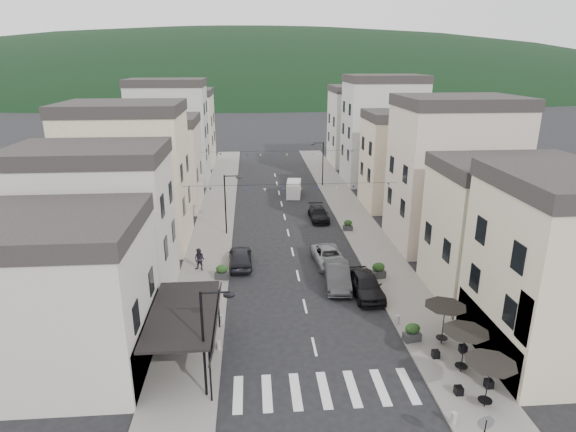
% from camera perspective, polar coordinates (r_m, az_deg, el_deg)
% --- Properties ---
extents(ground, '(700.00, 700.00, 0.00)m').
position_cam_1_polar(ground, '(25.33, 5.05, -22.64)').
color(ground, black).
rests_on(ground, ground).
extents(sidewalk_left, '(4.00, 76.00, 0.12)m').
position_cam_1_polar(sidewalk_left, '(53.61, -8.51, 0.08)').
color(sidewalk_left, slate).
rests_on(sidewalk_left, ground).
extents(sidewalk_right, '(4.00, 76.00, 0.12)m').
position_cam_1_polar(sidewalk_right, '(54.59, 7.39, 0.46)').
color(sidewalk_right, slate).
rests_on(sidewalk_right, ground).
extents(hill_backdrop, '(640.00, 360.00, 70.00)m').
position_cam_1_polar(hill_backdrop, '(319.31, -4.00, 15.16)').
color(hill_backdrop, black).
rests_on(hill_backdrop, ground).
extents(boutique_building, '(12.00, 8.00, 8.00)m').
position_cam_1_polar(boutique_building, '(29.48, -28.29, -9.32)').
color(boutique_building, '#B9B5AA').
rests_on(boutique_building, ground).
extents(boutique_awning, '(3.77, 7.50, 3.28)m').
position_cam_1_polar(boutique_awning, '(27.62, -11.85, -11.30)').
color(boutique_awning, black).
rests_on(boutique_awning, ground).
extents(buildings_row_left, '(10.20, 54.16, 14.00)m').
position_cam_1_polar(buildings_row_left, '(58.60, -15.33, 7.30)').
color(buildings_row_left, '#B9B5AA').
rests_on(buildings_row_left, ground).
extents(buildings_row_right, '(10.20, 54.16, 14.50)m').
position_cam_1_polar(buildings_row_right, '(59.21, 13.44, 7.75)').
color(buildings_row_right, beige).
rests_on(buildings_row_right, ground).
extents(cafe_terrace, '(2.50, 8.10, 2.53)m').
position_cam_1_polar(cafe_terrace, '(28.22, 20.25, -13.22)').
color(cafe_terrace, black).
rests_on(cafe_terrace, ground).
extents(streetlamp_left_near, '(1.70, 0.56, 6.00)m').
position_cam_1_polar(streetlamp_left_near, '(24.60, -9.40, -13.54)').
color(streetlamp_left_near, black).
rests_on(streetlamp_left_near, ground).
extents(streetlamp_left_far, '(1.70, 0.56, 6.00)m').
position_cam_1_polar(streetlamp_left_far, '(46.72, -7.12, 2.09)').
color(streetlamp_left_far, black).
rests_on(streetlamp_left_far, ground).
extents(streetlamp_right_far, '(1.70, 0.56, 6.00)m').
position_cam_1_polar(streetlamp_right_far, '(64.84, 3.92, 6.72)').
color(streetlamp_right_far, black).
rests_on(streetlamp_right_far, ground).
extents(traffic_sign, '(0.70, 0.07, 2.70)m').
position_cam_1_polar(traffic_sign, '(23.16, 22.28, -22.50)').
color(traffic_sign, black).
rests_on(traffic_sign, ground).
extents(bollards, '(11.66, 10.26, 0.60)m').
position_cam_1_polar(bollards, '(29.42, 3.28, -15.05)').
color(bollards, gray).
rests_on(bollards, ground).
extents(bunting_near, '(19.00, 0.28, 0.62)m').
position_cam_1_polar(bunting_near, '(42.43, 0.44, 3.32)').
color(bunting_near, black).
rests_on(bunting_near, ground).
extents(bunting_far, '(19.00, 0.28, 0.62)m').
position_cam_1_polar(bunting_far, '(58.00, -0.93, 7.37)').
color(bunting_far, black).
rests_on(bunting_far, ground).
extents(parked_car_a, '(2.24, 5.12, 1.72)m').
position_cam_1_polar(parked_car_a, '(35.85, 9.19, -7.99)').
color(parked_car_a, black).
rests_on(parked_car_a, ground).
extents(parked_car_b, '(2.22, 5.23, 1.68)m').
position_cam_1_polar(parked_car_b, '(36.94, 5.87, -7.06)').
color(parked_car_b, '#353537').
rests_on(parked_car_b, ground).
extents(parked_car_c, '(2.77, 5.28, 1.42)m').
position_cam_1_polar(parked_car_c, '(40.62, 4.87, -4.82)').
color(parked_car_c, gray).
rests_on(parked_car_c, ground).
extents(parked_car_d, '(2.01, 4.69, 1.35)m').
position_cam_1_polar(parked_car_d, '(51.64, 3.64, 0.26)').
color(parked_car_d, black).
rests_on(parked_car_d, ground).
extents(parked_car_e, '(2.02, 4.78, 1.61)m').
position_cam_1_polar(parked_car_e, '(40.36, -5.66, -4.85)').
color(parked_car_e, black).
rests_on(parked_car_e, ground).
extents(delivery_van, '(2.21, 4.42, 2.03)m').
position_cam_1_polar(delivery_van, '(60.64, 0.70, 3.33)').
color(delivery_van, white).
rests_on(delivery_van, ground).
extents(pedestrian_a, '(0.79, 0.68, 1.84)m').
position_cam_1_polar(pedestrian_a, '(34.47, -13.21, -9.05)').
color(pedestrian_a, black).
rests_on(pedestrian_a, sidewalk_left).
extents(pedestrian_b, '(1.11, 1.01, 1.86)m').
position_cam_1_polar(pedestrian_b, '(39.72, -10.45, -5.08)').
color(pedestrian_b, black).
rests_on(pedestrian_b, sidewalk_left).
extents(planter_la, '(1.23, 0.97, 1.21)m').
position_cam_1_polar(planter_la, '(30.99, -9.79, -12.81)').
color(planter_la, '#2C2C2E').
rests_on(planter_la, sidewalk_left).
extents(planter_lb, '(1.17, 0.84, 1.18)m').
position_cam_1_polar(planter_lb, '(38.05, -7.84, -6.60)').
color(planter_lb, '#2A2A2D').
rests_on(planter_lb, sidewalk_left).
extents(planter_ra, '(1.13, 0.76, 1.17)m').
position_cam_1_polar(planter_ra, '(31.00, 14.51, -13.20)').
color(planter_ra, '#323335').
rests_on(planter_ra, sidewalk_right).
extents(planter_rb, '(1.21, 0.79, 1.27)m').
position_cam_1_polar(planter_rb, '(38.54, 10.65, -6.35)').
color(planter_rb, '#2D2E30').
rests_on(planter_rb, sidewalk_right).
extents(planter_rc, '(1.00, 0.59, 1.08)m').
position_cam_1_polar(planter_rc, '(48.50, 7.11, -1.09)').
color(planter_rc, '#323235').
rests_on(planter_rc, sidewalk_right).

